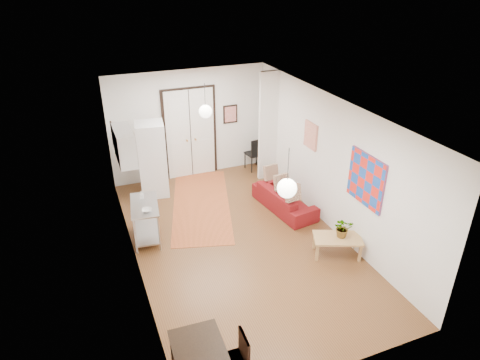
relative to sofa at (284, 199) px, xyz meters
name	(u,v)px	position (x,y,z in m)	size (l,w,h in m)	color
floor	(238,241)	(-1.51, -0.83, -0.26)	(7.00, 7.00, 0.00)	brown
ceiling	(238,109)	(-1.51, -0.83, 2.64)	(4.20, 7.00, 0.02)	white
wall_back	(189,124)	(-1.51, 2.67, 1.19)	(4.20, 0.02, 2.90)	white
wall_front	(338,294)	(-1.51, -4.33, 1.19)	(4.20, 0.02, 2.90)	white
wall_left	(130,199)	(-3.61, -0.83, 1.19)	(0.02, 7.00, 2.90)	white
wall_right	(330,163)	(0.59, -0.83, 1.19)	(0.02, 7.00, 2.90)	white
double_doors	(190,134)	(-1.51, 2.62, 0.94)	(1.44, 0.06, 2.50)	white
stub_partition	(268,127)	(0.34, 1.72, 1.19)	(0.50, 0.10, 2.90)	white
wall_cabinet	(124,145)	(-3.43, 0.67, 1.64)	(0.35, 1.00, 0.70)	silver
painting_popart	(366,180)	(0.57, -2.08, 1.39)	(0.05, 1.00, 1.00)	red
painting_abstract	(311,136)	(0.57, -0.03, 1.54)	(0.05, 0.50, 0.60)	#F5E4CC
poster_back	(230,114)	(-0.36, 2.64, 1.34)	(0.40, 0.03, 0.50)	red
print_left	(114,136)	(-3.58, 1.17, 1.69)	(0.03, 0.44, 0.54)	#90583C
pendant_back	(205,111)	(-1.51, 1.17, 1.99)	(0.30, 0.30, 0.80)	silver
pendant_front	(287,188)	(-1.51, -2.83, 1.99)	(0.30, 0.30, 0.80)	silver
kilim_rug	(201,204)	(-1.77, 0.95, -0.26)	(1.33, 3.56, 0.01)	#C45B31
sofa	(284,199)	(0.00, 0.00, 0.00)	(1.81, 0.71, 0.53)	maroon
coffee_table	(338,240)	(0.15, -2.01, 0.10)	(1.07, 0.85, 0.42)	tan
potted_plant	(343,228)	(0.24, -2.01, 0.36)	(0.37, 0.32, 0.41)	#337138
kitchen_counter	(146,217)	(-3.26, -0.02, 0.26)	(0.69, 1.16, 0.84)	#ADAEB1
bowl	(147,210)	(-3.26, -0.32, 0.60)	(0.20, 0.20, 0.05)	silver
soap_bottle	(141,195)	(-3.26, 0.23, 0.66)	(0.08, 0.08, 0.17)	teal
fridge	(152,159)	(-2.69, 1.92, 0.68)	(0.66, 0.66, 1.88)	white
dining_chair_near	(230,354)	(-2.84, -3.90, 0.21)	(0.42, 0.57, 0.83)	#3B1E12
dining_chair_far	(230,354)	(-2.84, -3.90, 0.21)	(0.42, 0.57, 0.83)	#3B1E12
black_side_chair	(253,149)	(0.23, 2.41, 0.30)	(0.49, 0.49, 0.96)	black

